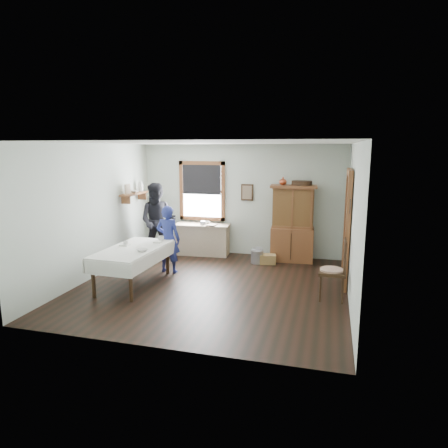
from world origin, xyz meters
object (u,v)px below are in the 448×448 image
object	(u,v)px
woman_blue	(168,242)
spindle_chair	(332,269)
work_counter	(202,239)
china_hutch	(292,224)
pail	(257,257)
figure_dark	(158,224)
wicker_basket	(268,259)
dining_table	(133,266)

from	to	relation	value
woman_blue	spindle_chair	bearing A→B (deg)	169.69
work_counter	china_hutch	size ratio (longest dim) A/B	0.75
spindle_chair	pail	distance (m)	2.52
woman_blue	figure_dark	xyz separation A→B (m)	(-0.65, 0.93, 0.17)
work_counter	wicker_basket	distance (m)	1.76
pail	wicker_basket	xyz separation A→B (m)	(0.25, 0.02, -0.04)
pail	figure_dark	bearing A→B (deg)	-174.26
spindle_chair	woman_blue	xyz separation A→B (m)	(-3.35, 0.70, 0.12)
work_counter	figure_dark	size ratio (longest dim) A/B	0.80
work_counter	spindle_chair	distance (m)	3.85
china_hutch	dining_table	size ratio (longest dim) A/B	0.97
china_hutch	figure_dark	size ratio (longest dim) A/B	1.06
dining_table	pail	bearing A→B (deg)	45.65
pail	work_counter	bearing A→B (deg)	164.49
work_counter	dining_table	distance (m)	2.55
pail	figure_dark	size ratio (longest dim) A/B	0.18
dining_table	figure_dark	xyz separation A→B (m)	(-0.30, 1.85, 0.47)
dining_table	woman_blue	xyz separation A→B (m)	(0.34, 0.92, 0.30)
work_counter	spindle_chair	bearing A→B (deg)	-39.93
china_hutch	figure_dark	world-z (taller)	china_hutch
spindle_chair	china_hutch	bearing A→B (deg)	111.99
woman_blue	figure_dark	world-z (taller)	figure_dark
woman_blue	pail	bearing A→B (deg)	-144.05
pail	woman_blue	distance (m)	2.12
china_hutch	woman_blue	size ratio (longest dim) A/B	1.33
china_hutch	pail	xyz separation A→B (m)	(-0.75, -0.39, -0.74)
spindle_chair	figure_dark	size ratio (longest dim) A/B	0.65
china_hutch	work_counter	bearing A→B (deg)	176.10
work_counter	woman_blue	xyz separation A→B (m)	(-0.24, -1.56, 0.28)
work_counter	dining_table	bearing A→B (deg)	-107.06
dining_table	woman_blue	size ratio (longest dim) A/B	1.37
spindle_chair	wicker_basket	bearing A→B (deg)	126.92
wicker_basket	figure_dark	bearing A→B (deg)	-174.46
wicker_basket	figure_dark	distance (m)	2.70
wicker_basket	spindle_chair	bearing A→B (deg)	-53.03
woman_blue	figure_dark	distance (m)	1.14
work_counter	wicker_basket	bearing A→B (deg)	-16.73
work_counter	woman_blue	size ratio (longest dim) A/B	1.00
woman_blue	wicker_basket	bearing A→B (deg)	-147.25
figure_dark	pail	bearing A→B (deg)	-5.15
dining_table	china_hutch	bearing A→B (deg)	41.66
dining_table	woman_blue	distance (m)	1.03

